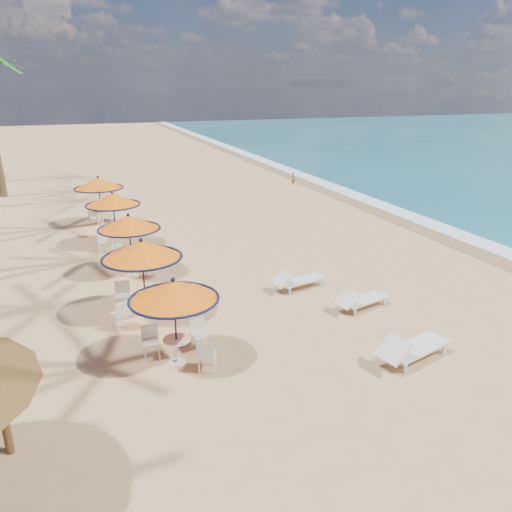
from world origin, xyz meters
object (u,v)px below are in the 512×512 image
(station_0, at_px, (176,301))
(lounger_near, at_px, (411,348))
(station_2, at_px, (130,228))
(station_1, at_px, (139,257))
(lounger_mid, at_px, (361,300))
(lounger_far, at_px, (297,280))
(station_4, at_px, (99,189))
(station_3, at_px, (112,206))

(station_0, xyz_separation_m, lounger_near, (5.27, -1.90, -1.26))
(station_2, distance_m, lounger_near, 9.98)
(station_1, distance_m, lounger_near, 7.55)
(lounger_mid, bearing_deg, lounger_near, -113.12)
(station_2, bearing_deg, station_1, -92.76)
(station_2, height_order, lounger_far, station_2)
(lounger_near, xyz_separation_m, lounger_mid, (0.44, 3.00, -0.06))
(station_0, height_order, station_4, station_4)
(station_0, distance_m, lounger_far, 5.71)
(station_2, distance_m, station_4, 7.25)
(station_3, bearing_deg, lounger_near, -63.97)
(station_3, distance_m, lounger_mid, 10.94)
(station_0, xyz_separation_m, lounger_mid, (5.70, 1.10, -1.31))
(station_2, bearing_deg, lounger_mid, -41.12)
(station_1, distance_m, station_3, 7.14)
(lounger_mid, bearing_deg, station_4, 102.77)
(station_2, xyz_separation_m, lounger_near, (5.52, -8.20, -1.34))
(station_0, height_order, lounger_mid, station_0)
(lounger_far, bearing_deg, lounger_near, -94.63)
(station_0, relative_size, lounger_near, 0.99)
(station_3, bearing_deg, lounger_far, -53.20)
(station_4, relative_size, lounger_far, 1.23)
(station_3, xyz_separation_m, station_4, (-0.27, 3.55, 0.05))
(station_4, bearing_deg, station_0, -86.58)
(station_1, height_order, station_3, station_1)
(station_0, relative_size, station_2, 0.99)
(station_3, bearing_deg, station_2, -85.70)
(station_2, relative_size, lounger_far, 1.16)
(station_1, distance_m, station_2, 3.46)
(lounger_far, bearing_deg, station_0, -157.83)
(station_0, distance_m, station_4, 13.56)
(station_2, xyz_separation_m, station_3, (-0.28, 3.68, -0.02))
(station_1, distance_m, lounger_mid, 6.54)
(station_1, xyz_separation_m, lounger_near, (5.69, -4.74, -1.44))
(station_2, relative_size, station_3, 0.97)
(station_2, xyz_separation_m, lounger_far, (4.83, -3.15, -1.39))
(station_0, xyz_separation_m, station_2, (-0.26, 6.30, 0.09))
(lounger_far, bearing_deg, station_3, 114.34)
(station_3, bearing_deg, station_1, -89.12)
(station_1, bearing_deg, lounger_mid, -15.91)
(station_3, distance_m, lounger_far, 8.64)
(station_3, relative_size, lounger_near, 1.03)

